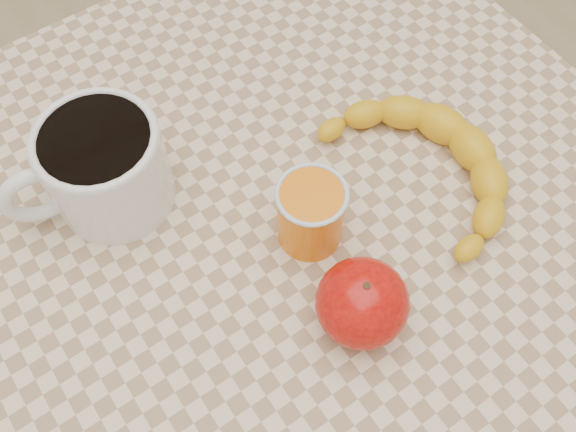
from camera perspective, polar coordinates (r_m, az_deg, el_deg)
ground at (r=1.36m, az=0.00°, el=-16.04°), size 3.00×3.00×0.00m
table at (r=0.73m, az=0.00°, el=-4.05°), size 0.80×0.80×0.75m
coffee_mug at (r=0.65m, az=-16.22°, el=4.29°), size 0.18×0.14×0.10m
orange_juice_glass at (r=0.61m, az=2.03°, el=0.21°), size 0.07×0.07×0.08m
apple at (r=0.58m, az=6.60°, el=-7.69°), size 0.09×0.09×0.08m
banana at (r=0.68m, az=12.29°, el=4.38°), size 0.20×0.27×0.04m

